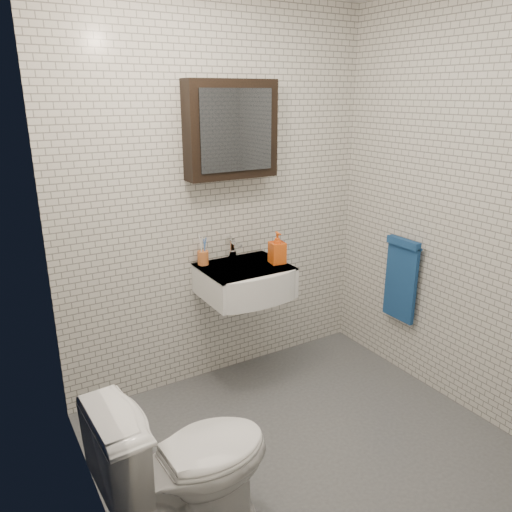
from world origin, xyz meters
name	(u,v)px	position (x,y,z in m)	size (l,w,h in m)	color
ground	(305,446)	(0.00, 0.00, 0.01)	(2.20, 2.00, 0.01)	#4A4D51
room_shell	(314,192)	(0.00, 0.00, 1.47)	(2.22, 2.02, 2.51)	silver
washbasin	(248,281)	(0.05, 0.73, 0.76)	(0.55, 0.50, 0.20)	white
faucet	(233,250)	(0.05, 0.93, 0.92)	(0.06, 0.20, 0.15)	silver
mirror_cabinet	(231,130)	(0.05, 0.93, 1.70)	(0.60, 0.15, 0.60)	black
towel_rail	(401,276)	(1.04, 0.35, 0.72)	(0.09, 0.30, 0.58)	silver
toothbrush_cup	(203,257)	(-0.16, 0.94, 0.90)	(0.09, 0.09, 0.20)	#CD6B33
soap_bottle	(277,248)	(0.27, 0.72, 0.96)	(0.09, 0.10, 0.21)	#E74918
toilet	(187,464)	(-0.80, -0.21, 0.39)	(0.43, 0.76, 0.77)	white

